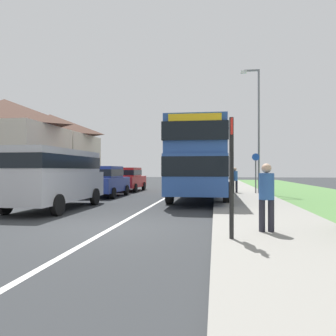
{
  "coord_description": "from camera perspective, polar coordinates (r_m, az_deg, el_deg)",
  "views": [
    {
      "loc": [
        2.67,
        -8.32,
        1.52
      ],
      "look_at": [
        0.76,
        4.83,
        1.6
      ],
      "focal_mm": 34.87,
      "sensor_mm": 36.0,
      "label": 1
    }
  ],
  "objects": [
    {
      "name": "house_terrace_far_side",
      "position": [
        29.76,
        -23.02,
        3.28
      ],
      "size": [
        7.62,
        13.29,
        6.76
      ],
      "color": "beige",
      "rests_on": "ground_plane"
    },
    {
      "name": "parked_car_blue",
      "position": [
        18.79,
        -11.03,
        -2.1
      ],
      "size": [
        1.97,
        4.15,
        1.73
      ],
      "color": "navy",
      "rests_on": "ground_plane"
    },
    {
      "name": "pavement_near_side",
      "position": [
        14.48,
        14.36,
        -6.12
      ],
      "size": [
        3.2,
        68.0,
        0.12
      ],
      "primitive_type": "cube",
      "color": "gray",
      "rests_on": "ground_plane"
    },
    {
      "name": "pedestrian_at_stop",
      "position": [
        7.75,
        16.84,
        -4.38
      ],
      "size": [
        0.34,
        0.34,
        1.67
      ],
      "color": "#23232D",
      "rests_on": "ground_plane"
    },
    {
      "name": "street_lamp_mid",
      "position": [
        20.75,
        15.31,
        7.59
      ],
      "size": [
        1.14,
        0.2,
        7.65
      ],
      "color": "slate",
      "rests_on": "ground_plane"
    },
    {
      "name": "parked_van_silver",
      "position": [
        13.34,
        -19.09,
        -1.0
      ],
      "size": [
        2.11,
        5.44,
        2.3
      ],
      "color": "#B7B7BC",
      "rests_on": "ground_plane"
    },
    {
      "name": "cycle_route_sign",
      "position": [
        20.36,
        15.09,
        -0.59
      ],
      "size": [
        0.44,
        0.08,
        2.52
      ],
      "color": "slate",
      "rests_on": "ground_plane"
    },
    {
      "name": "parked_car_red",
      "position": [
        23.52,
        -7.1,
        -1.79
      ],
      "size": [
        1.96,
        4.3,
        1.68
      ],
      "color": "#B21E1E",
      "rests_on": "ground_plane"
    },
    {
      "name": "bus_stop_sign",
      "position": [
        6.79,
        11.04,
        -0.19
      ],
      "size": [
        0.09,
        0.52,
        2.6
      ],
      "color": "black",
      "rests_on": "ground_plane"
    },
    {
      "name": "ground_plane",
      "position": [
        8.87,
        -9.55,
        -10.22
      ],
      "size": [
        120.0,
        120.0,
        0.0
      ],
      "primitive_type": "plane",
      "color": "#2D3033"
    },
    {
      "name": "pedestrian_walking_away",
      "position": [
        20.55,
        11.61,
        -1.85
      ],
      "size": [
        0.34,
        0.34,
        1.67
      ],
      "color": "#23232D",
      "rests_on": "ground_plane"
    },
    {
      "name": "double_decker_bus",
      "position": [
        17.13,
        5.7,
        1.74
      ],
      "size": [
        2.8,
        9.86,
        3.7
      ],
      "color": "#284C93",
      "rests_on": "ground_plane"
    },
    {
      "name": "lane_marking_centre",
      "position": [
        16.61,
        -1.04,
        -5.58
      ],
      "size": [
        0.14,
        60.0,
        0.01
      ],
      "primitive_type": "cube",
      "color": "silver",
      "rests_on": "ground_plane"
    }
  ]
}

